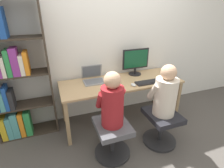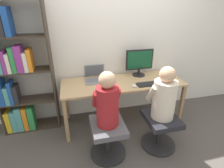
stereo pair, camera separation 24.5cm
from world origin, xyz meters
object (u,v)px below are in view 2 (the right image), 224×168
bookshelf (15,74)px  desktop_monitor (139,62)px  keyboard (151,84)px  office_chair_left (160,128)px  person_at_monitor (164,96)px  laptop (95,78)px  person_at_laptop (107,102)px  office_chair_right (108,136)px

bookshelf → desktop_monitor: bearing=0.9°
keyboard → bookshelf: (-1.88, 0.36, 0.20)m
office_chair_left → person_at_monitor: 0.49m
laptop → person_at_laptop: (0.02, -0.79, 0.01)m
laptop → office_chair_left: 1.19m
person_at_monitor → bookshelf: bookshelf is taller
office_chair_left → bookshelf: bookshelf is taller
office_chair_right → office_chair_left: bearing=-1.5°
office_chair_right → bookshelf: size_ratio=0.25×
person_at_laptop → bookshelf: size_ratio=0.35×
office_chair_right → person_at_monitor: size_ratio=0.70×
laptop → office_chair_left: laptop is taller
laptop → keyboard: 0.84m
desktop_monitor → person_at_laptop: (-0.72, -0.84, -0.16)m
keyboard → office_chair_left: 0.65m
keyboard → office_chair_right: keyboard is taller
office_chair_right → person_at_laptop: bearing=90.0°
desktop_monitor → person_at_monitor: bearing=-90.7°
desktop_monitor → person_at_laptop: bearing=-130.5°
desktop_monitor → bookshelf: bearing=-179.1°
desktop_monitor → laptop: bearing=-176.1°
laptop → person_at_laptop: bearing=-88.9°
person_at_monitor → bookshelf: 2.02m
keyboard → office_chair_right: bearing=-149.1°
office_chair_left → office_chair_right: 0.71m
keyboard → person_at_monitor: person_at_monitor is taller
office_chair_right → person_at_laptop: 0.50m
desktop_monitor → keyboard: desktop_monitor is taller
laptop → office_chair_right: laptop is taller
laptop → office_chair_left: size_ratio=0.67×
person_at_monitor → person_at_laptop: size_ratio=1.01×
person_at_monitor → office_chair_left: bearing=-90.0°
laptop → keyboard: laptop is taller
keyboard → bookshelf: bearing=169.1°
desktop_monitor → keyboard: bearing=-84.8°
office_chair_left → bookshelf: bearing=155.6°
bookshelf → person_at_laptop: bearing=-35.7°
keyboard → office_chair_left: keyboard is taller
office_chair_right → person_at_monitor: (0.71, -0.01, 0.49)m
bookshelf → keyboard: bearing=-10.9°
laptop → keyboard: size_ratio=0.77×
keyboard → office_chair_right: (-0.75, -0.45, -0.44)m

